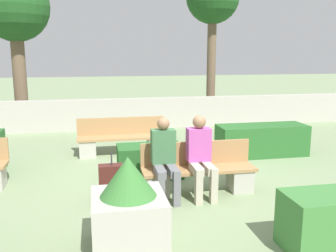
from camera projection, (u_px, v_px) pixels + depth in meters
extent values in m
plane|color=gray|center=(167.00, 179.00, 6.88)|extent=(60.00, 60.00, 0.00)
cube|color=#ADA89E|center=(137.00, 113.00, 11.41)|extent=(14.27, 0.30, 0.92)
cube|color=#A37A4C|center=(199.00, 170.00, 6.13)|extent=(1.88, 0.44, 0.05)
cube|color=#A37A4C|center=(196.00, 153.00, 6.32)|extent=(1.88, 0.04, 0.40)
cube|color=#ADA89E|center=(157.00, 185.00, 6.04)|extent=(0.36, 0.40, 0.38)
cube|color=#ADA89E|center=(240.00, 179.00, 6.31)|extent=(0.36, 0.40, 0.38)
cube|color=#A37A4C|center=(122.00, 138.00, 8.44)|extent=(1.99, 0.44, 0.05)
cube|color=#A37A4C|center=(121.00, 126.00, 8.63)|extent=(1.99, 0.04, 0.40)
cube|color=#ADA89E|center=(88.00, 148.00, 8.34)|extent=(0.36, 0.40, 0.38)
cube|color=#ADA89E|center=(156.00, 145.00, 8.63)|extent=(0.36, 0.40, 0.38)
cube|color=slate|center=(160.00, 171.00, 5.78)|extent=(0.14, 0.46, 0.13)
cube|color=slate|center=(172.00, 170.00, 5.82)|extent=(0.14, 0.46, 0.13)
cube|color=slate|center=(161.00, 190.00, 5.60)|extent=(0.11, 0.11, 0.56)
cube|color=slate|center=(177.00, 188.00, 5.64)|extent=(0.11, 0.11, 0.56)
cube|color=#3D6B42|center=(163.00, 146.00, 5.97)|extent=(0.38, 0.22, 0.54)
sphere|color=#936B4C|center=(163.00, 124.00, 5.88)|extent=(0.20, 0.20, 0.20)
cube|color=#B2A893|center=(196.00, 169.00, 5.89)|extent=(0.14, 0.46, 0.13)
cube|color=#B2A893|center=(208.00, 168.00, 5.93)|extent=(0.14, 0.46, 0.13)
cube|color=#B2A893|center=(199.00, 187.00, 5.71)|extent=(0.11, 0.11, 0.56)
cube|color=#B2A893|center=(214.00, 186.00, 5.76)|extent=(0.11, 0.11, 0.56)
cube|color=#B74C9E|center=(199.00, 144.00, 6.08)|extent=(0.38, 0.22, 0.54)
sphere|color=#936B4C|center=(199.00, 122.00, 5.99)|extent=(0.21, 0.21, 0.21)
cube|color=#286028|center=(262.00, 140.00, 8.44)|extent=(2.01, 0.71, 0.69)
cube|color=#235623|center=(150.00, 161.00, 6.98)|extent=(1.19, 0.62, 0.60)
cube|color=#ADA89E|center=(129.00, 222.00, 4.44)|extent=(0.86, 0.86, 0.65)
cone|color=#387533|center=(128.00, 176.00, 4.33)|extent=(0.67, 0.67, 0.47)
cube|color=#471E19|center=(112.00, 183.00, 5.87)|extent=(0.42, 0.20, 0.58)
cylinder|color=#333338|center=(112.00, 159.00, 5.80)|extent=(0.02, 0.02, 0.20)
cylinder|color=brown|center=(20.00, 76.00, 11.86)|extent=(0.41, 0.41, 3.09)
sphere|color=#1E4C1E|center=(14.00, 6.00, 11.44)|extent=(2.13, 2.13, 2.13)
cylinder|color=brown|center=(211.00, 66.00, 13.06)|extent=(0.31, 0.31, 3.64)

